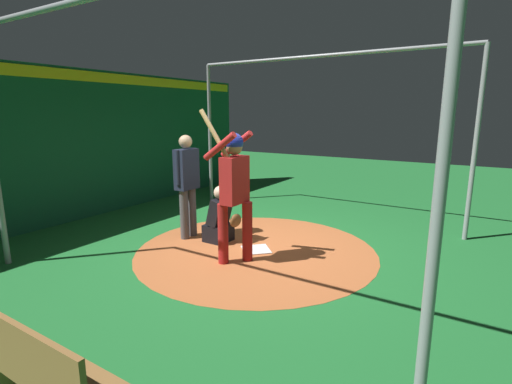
{
  "coord_description": "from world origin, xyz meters",
  "views": [
    {
      "loc": [
        3.03,
        -4.85,
        2.16
      ],
      "look_at": [
        0.0,
        0.0,
        0.95
      ],
      "focal_mm": 26.56,
      "sensor_mm": 36.0,
      "label": 1
    }
  ],
  "objects_px": {
    "home_plate": "(256,249)",
    "batter": "(234,185)",
    "catcher": "(220,220)",
    "bench": "(39,371)",
    "umpire": "(187,181)"
  },
  "relations": [
    {
      "from": "catcher",
      "to": "bench",
      "type": "xyz_separation_m",
      "value": [
        1.3,
        -3.75,
        0.05
      ]
    },
    {
      "from": "batter",
      "to": "catcher",
      "type": "height_order",
      "value": "batter"
    },
    {
      "from": "home_plate",
      "to": "batter",
      "type": "height_order",
      "value": "batter"
    },
    {
      "from": "home_plate",
      "to": "batter",
      "type": "bearing_deg",
      "value": -91.93
    },
    {
      "from": "umpire",
      "to": "home_plate",
      "type": "bearing_deg",
      "value": 2.92
    },
    {
      "from": "batter",
      "to": "umpire",
      "type": "height_order",
      "value": "batter"
    },
    {
      "from": "batter",
      "to": "bench",
      "type": "relative_size",
      "value": 1.57
    },
    {
      "from": "batter",
      "to": "bench",
      "type": "height_order",
      "value": "batter"
    },
    {
      "from": "umpire",
      "to": "bench",
      "type": "distance_m",
      "value": 4.15
    },
    {
      "from": "batter",
      "to": "bench",
      "type": "distance_m",
      "value": 3.28
    },
    {
      "from": "home_plate",
      "to": "catcher",
      "type": "height_order",
      "value": "catcher"
    },
    {
      "from": "bench",
      "to": "catcher",
      "type": "bearing_deg",
      "value": 109.13
    },
    {
      "from": "home_plate",
      "to": "catcher",
      "type": "xyz_separation_m",
      "value": [
        -0.73,
        0.04,
        0.37
      ]
    },
    {
      "from": "catcher",
      "to": "umpire",
      "type": "bearing_deg",
      "value": -169.91
    },
    {
      "from": "catcher",
      "to": "home_plate",
      "type": "bearing_deg",
      "value": -3.19
    }
  ]
}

